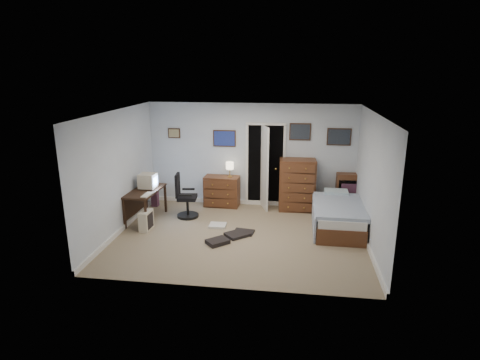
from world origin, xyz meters
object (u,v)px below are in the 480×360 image
(computer_desk, at_px, (142,197))
(tall_dresser, at_px, (297,185))
(office_chair, at_px, (185,200))
(low_dresser, at_px, (222,191))
(bed, at_px, (337,215))

(computer_desk, xyz_separation_m, tall_dresser, (3.41, 1.14, 0.08))
(office_chair, height_order, low_dresser, office_chair)
(low_dresser, relative_size, tall_dresser, 0.68)
(office_chair, xyz_separation_m, low_dresser, (0.70, 0.87, -0.02))
(computer_desk, bearing_deg, bed, 3.94)
(low_dresser, height_order, bed, low_dresser)
(bed, bearing_deg, tall_dresser, 130.16)
(low_dresser, height_order, tall_dresser, tall_dresser)
(low_dresser, bearing_deg, office_chair, -125.58)
(tall_dresser, bearing_deg, office_chair, -164.81)
(tall_dresser, relative_size, bed, 0.65)
(low_dresser, relative_size, bed, 0.44)
(tall_dresser, distance_m, bed, 1.39)
(office_chair, relative_size, bed, 0.53)
(low_dresser, bearing_deg, tall_dresser, 2.41)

